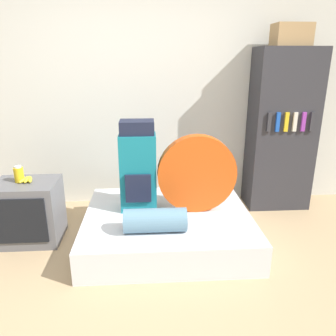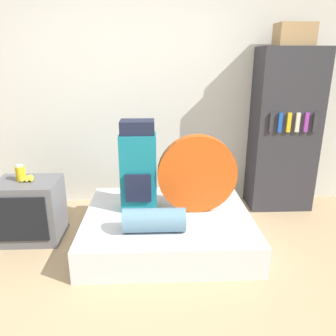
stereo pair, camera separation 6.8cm
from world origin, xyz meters
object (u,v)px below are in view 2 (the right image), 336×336
at_px(cardboard_box, 294,35).
at_px(tent_bag, 197,174).
at_px(television, 30,210).
at_px(canister, 21,173).
at_px(bookshelf, 284,132).
at_px(backpack, 138,167).
at_px(sleeping_roll, 154,220).

bearing_deg(cardboard_box, tent_bag, -146.95).
relative_size(television, canister, 3.86).
bearing_deg(tent_bag, bookshelf, 33.12).
bearing_deg(canister, backpack, 0.62).
height_order(sleeping_roll, canister, canister).
relative_size(bookshelf, cardboard_box, 4.82).
distance_m(television, cardboard_box, 3.17).
xyz_separation_m(backpack, sleeping_roll, (0.14, -0.47, -0.32)).
distance_m(backpack, television, 1.12).
distance_m(bookshelf, cardboard_box, 1.01).
bearing_deg(sleeping_roll, television, 160.31).
bearing_deg(cardboard_box, sleeping_roll, -143.56).
relative_size(backpack, tent_bag, 1.17).
xyz_separation_m(sleeping_roll, television, (-1.19, 0.43, -0.09)).
distance_m(tent_bag, sleeping_roll, 0.62).
xyz_separation_m(tent_bag, sleeping_roll, (-0.40, -0.39, -0.27)).
bearing_deg(backpack, television, -177.79).
distance_m(canister, bookshelf, 2.79).
distance_m(backpack, tent_bag, 0.56).
xyz_separation_m(backpack, tent_bag, (0.55, -0.08, -0.05)).
height_order(backpack, tent_bag, backpack).
bearing_deg(backpack, tent_bag, -7.87).
distance_m(backpack, bookshelf, 1.74).
relative_size(television, cardboard_box, 1.58).
bearing_deg(canister, cardboard_box, 12.94).
bearing_deg(cardboard_box, backpack, -159.19).
xyz_separation_m(canister, cardboard_box, (2.69, 0.62, 1.25)).
xyz_separation_m(tent_bag, television, (-1.60, 0.04, -0.36)).
height_order(tent_bag, canister, tent_bag).
bearing_deg(tent_bag, canister, 177.77).
distance_m(backpack, sleeping_roll, 0.58).
xyz_separation_m(tent_bag, bookshelf, (1.06, 0.69, 0.25)).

